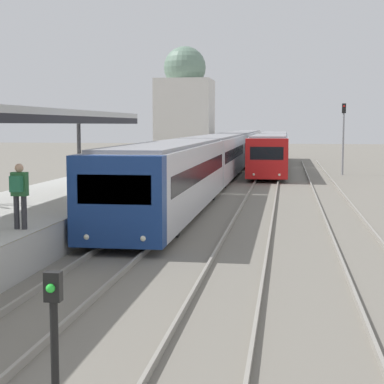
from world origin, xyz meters
name	(u,v)px	position (x,y,z in m)	size (l,w,h in m)	color
person_on_platform	(19,191)	(-2.00, 11.33, 2.01)	(0.40, 0.40, 1.66)	#2D2D33
train_near	(227,151)	(0.00, 45.99, 1.64)	(2.69, 65.97, 2.94)	navy
train_far	(272,149)	(3.42, 51.20, 1.62)	(2.67, 30.24, 2.92)	red
signal_post_near	(54,332)	(1.91, 3.28, 1.19)	(0.20, 0.21, 1.92)	black
signal_mast_far	(343,130)	(8.69, 43.94, 3.25)	(0.28, 0.29, 5.18)	gray
distant_domed_building	(185,111)	(-4.09, 51.00, 4.80)	(4.69, 4.69, 10.30)	silver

